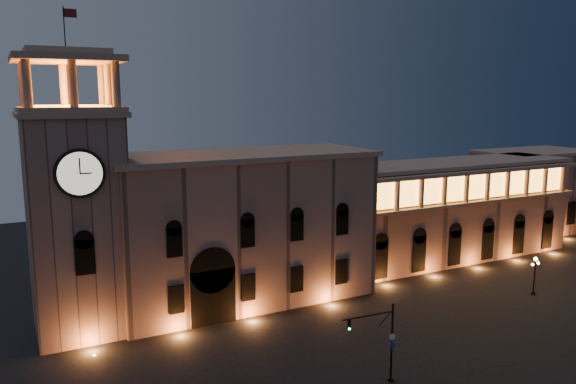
# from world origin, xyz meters

# --- Properties ---
(ground) EXTENTS (160.00, 160.00, 0.00)m
(ground) POSITION_xyz_m (0.00, 0.00, 0.00)
(ground) COLOR black
(ground) RESTS_ON ground
(government_building) EXTENTS (30.80, 12.80, 17.60)m
(government_building) POSITION_xyz_m (-2.08, 21.93, 8.77)
(government_building) COLOR #8F695D
(government_building) RESTS_ON ground
(clock_tower) EXTENTS (9.80, 9.80, 32.40)m
(clock_tower) POSITION_xyz_m (-20.50, 20.98, 12.50)
(clock_tower) COLOR #8F695D
(clock_tower) RESTS_ON ground
(colonnade_wing) EXTENTS (40.60, 11.50, 14.50)m
(colonnade_wing) POSITION_xyz_m (32.00, 23.92, 7.33)
(colonnade_wing) COLOR #896358
(colonnade_wing) RESTS_ON ground
(secondary_building) EXTENTS (20.00, 12.00, 14.00)m
(secondary_building) POSITION_xyz_m (58.00, 30.00, 7.00)
(secondary_building) COLOR #896358
(secondary_building) RESTS_ON ground
(traffic_light) EXTENTS (5.07, 0.68, 6.97)m
(traffic_light) POSITION_xyz_m (0.38, -2.29, 3.66)
(traffic_light) COLOR black
(traffic_light) RESTS_ON ground
(street_lamp_near) EXTENTS (1.63, 0.48, 4.71)m
(street_lamp_near) POSITION_xyz_m (30.00, 6.63, 2.81)
(street_lamp_near) COLOR black
(street_lamp_near) RESTS_ON ground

